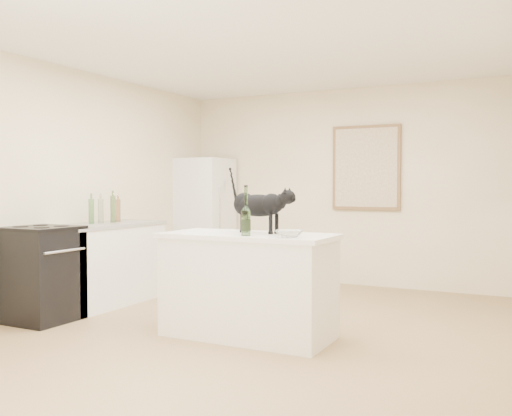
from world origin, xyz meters
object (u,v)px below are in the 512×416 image
(fridge, at_px, (204,218))
(glass_bowl, at_px, (289,234))
(black_cat, at_px, (258,208))
(stove, at_px, (42,275))
(wine_bottle, at_px, (246,214))

(fridge, bearing_deg, glass_bowl, -47.36)
(fridge, xyz_separation_m, glass_bowl, (2.51, -2.73, 0.08))
(black_cat, height_order, glass_bowl, black_cat)
(stove, distance_m, fridge, 2.98)
(stove, distance_m, wine_bottle, 2.23)
(fridge, relative_size, black_cat, 2.77)
(black_cat, relative_size, glass_bowl, 2.63)
(black_cat, xyz_separation_m, glass_bowl, (0.41, -0.27, -0.19))
(wine_bottle, bearing_deg, stove, -174.44)
(glass_bowl, bearing_deg, black_cat, 146.91)
(stove, distance_m, black_cat, 2.26)
(fridge, xyz_separation_m, wine_bottle, (2.13, -2.74, 0.23))
(fridge, distance_m, black_cat, 3.25)
(wine_bottle, bearing_deg, glass_bowl, 2.16)
(stove, xyz_separation_m, glass_bowl, (2.51, 0.22, 0.48))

